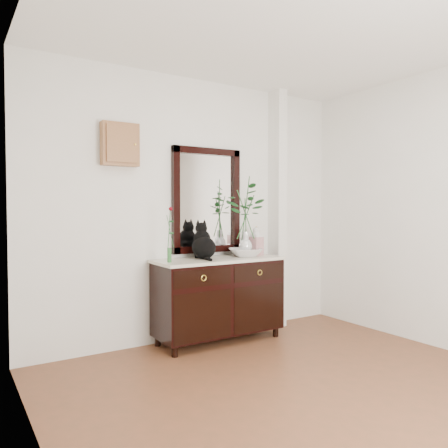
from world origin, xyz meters
TOP-DOWN VIEW (x-y plane):
  - ground_plane at (0.00, 0.00)m, footprint 3.60×4.00m
  - wall_back at (0.00, 1.98)m, footprint 3.60×0.04m
  - pilaster at (1.00, 1.90)m, footprint 0.12×0.20m
  - sideboard at (0.10, 1.73)m, footprint 1.33×0.52m
  - wall_mirror at (0.10, 1.97)m, footprint 0.80×0.06m
  - key_cabinet at (-0.85, 1.94)m, footprint 0.35×0.10m
  - cat at (-0.05, 1.76)m, footprint 0.31×0.36m
  - lotus_bowl at (0.42, 1.72)m, footprint 0.44×0.44m
  - vase_branches at (0.42, 1.72)m, footprint 0.52×0.52m
  - bud_vase_rose at (-0.47, 1.69)m, footprint 0.08×0.08m
  - ginger_jar at (0.59, 1.76)m, footprint 0.13×0.13m

SIDE VIEW (x-z plane):
  - ground_plane at x=0.00m, z-range -0.02..0.00m
  - sideboard at x=0.10m, z-range 0.06..0.88m
  - lotus_bowl at x=0.42m, z-range 0.85..0.94m
  - ginger_jar at x=0.59m, z-range 0.85..1.16m
  - cat at x=-0.05m, z-range 0.85..1.22m
  - bud_vase_rose at x=-0.47m, z-range 0.85..1.38m
  - vase_branches at x=0.42m, z-range 0.87..1.70m
  - wall_back at x=0.00m, z-range 0.00..2.70m
  - pilaster at x=1.00m, z-range 0.00..2.70m
  - wall_mirror at x=0.10m, z-range 0.89..1.99m
  - key_cabinet at x=-0.85m, z-range 1.75..2.15m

